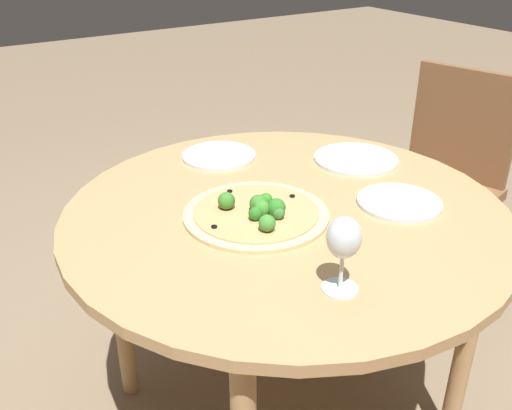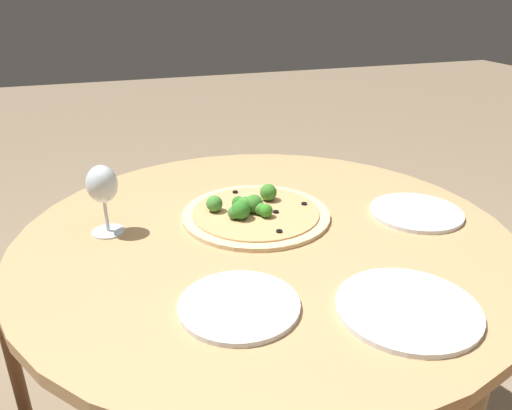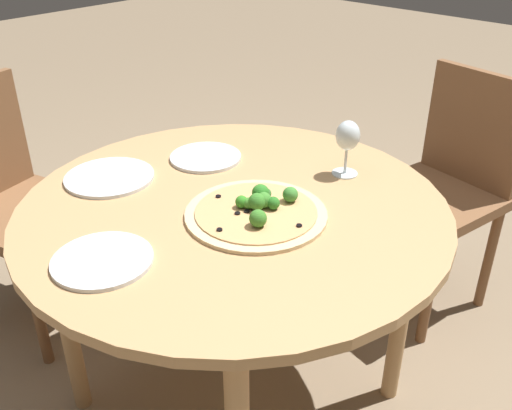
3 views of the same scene
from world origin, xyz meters
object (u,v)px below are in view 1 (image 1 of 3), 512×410
chair_2 (440,180)px  plate_near (399,202)px  wine_glass (344,241)px  plate_side (356,159)px  pizza (257,212)px  plate_far (219,156)px

chair_2 → plate_near: chair_2 is taller
wine_glass → plate_side: size_ratio=0.65×
chair_2 → plate_near: bearing=-73.9°
pizza → plate_far: size_ratio=1.60×
wine_glass → plate_side: (-0.46, -0.46, -0.10)m
chair_2 → plate_far: bearing=-115.1°
plate_near → plate_side: same height
wine_glass → plate_near: wine_glass is taller
pizza → plate_side: pizza is taller
plate_far → plate_side: same height
pizza → plate_side: (-0.43, -0.13, -0.01)m
chair_2 → plate_side: bearing=-95.1°
plate_far → plate_near: bearing=113.7°
pizza → wine_glass: 0.35m
plate_side → plate_near: bearing=69.8°
pizza → wine_glass: (0.03, 0.33, 0.10)m
pizza → wine_glass: bearing=85.5°
plate_near → pizza: bearing=-22.4°
wine_glass → plate_near: 0.42m
chair_2 → plate_side: 0.56m
chair_2 → wine_glass: 1.16m
pizza → plate_far: (-0.11, -0.37, -0.01)m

